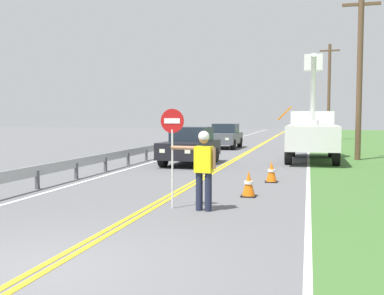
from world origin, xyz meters
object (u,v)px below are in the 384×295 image
at_px(utility_pole_near, 360,73).
at_px(flagger_worker, 203,165).
at_px(utility_pole_mid, 329,90).
at_px(stop_sign_paddle, 172,136).
at_px(utility_bucket_truck, 312,132).
at_px(traffic_cone_lead, 249,184).
at_px(traffic_cone_mid, 271,172).
at_px(oncoming_sedan_nearest, 190,146).
at_px(oncoming_sedan_second, 225,136).

bearing_deg(utility_pole_near, flagger_worker, -108.81).
relative_size(utility_pole_near, utility_pole_mid, 0.92).
bearing_deg(stop_sign_paddle, utility_pole_mid, 81.84).
xyz_separation_m(utility_bucket_truck, utility_pole_near, (2.23, 0.53, 2.92)).
height_order(utility_pole_near, traffic_cone_lead, utility_pole_near).
height_order(utility_bucket_truck, traffic_cone_mid, utility_bucket_truck).
xyz_separation_m(oncoming_sedan_nearest, traffic_cone_mid, (4.03, -4.73, -0.50)).
bearing_deg(oncoming_sedan_nearest, utility_pole_near, 28.74).
bearing_deg(flagger_worker, utility_bucket_truck, 79.45).
height_order(flagger_worker, stop_sign_paddle, stop_sign_paddle).
relative_size(flagger_worker, traffic_cone_mid, 2.61).
bearing_deg(oncoming_sedan_nearest, oncoming_sedan_second, 92.17).
distance_m(oncoming_sedan_second, traffic_cone_lead, 18.93).
relative_size(oncoming_sedan_nearest, utility_pole_mid, 0.47).
xyz_separation_m(oncoming_sedan_second, traffic_cone_mid, (4.44, -15.63, -0.50)).
xyz_separation_m(stop_sign_paddle, oncoming_sedan_nearest, (-2.12, 9.57, -0.88)).
bearing_deg(utility_pole_mid, oncoming_sedan_second, -118.86).
bearing_deg(oncoming_sedan_nearest, traffic_cone_lead, -64.29).
height_order(utility_bucket_truck, utility_pole_mid, utility_pole_mid).
height_order(oncoming_sedan_nearest, utility_pole_near, utility_pole_near).
bearing_deg(utility_pole_near, stop_sign_paddle, -111.72).
height_order(oncoming_sedan_nearest, utility_pole_mid, utility_pole_mid).
relative_size(utility_bucket_truck, utility_pole_near, 0.82).
relative_size(stop_sign_paddle, utility_pole_mid, 0.26).
bearing_deg(flagger_worker, oncoming_sedan_second, 99.11).
relative_size(utility_pole_near, traffic_cone_lead, 11.84).
relative_size(flagger_worker, oncoming_sedan_second, 0.44).
relative_size(oncoming_sedan_nearest, utility_pole_near, 0.50).
bearing_deg(stop_sign_paddle, traffic_cone_lead, 52.45).
relative_size(stop_sign_paddle, oncoming_sedan_nearest, 0.56).
height_order(flagger_worker, traffic_cone_lead, flagger_worker).
bearing_deg(traffic_cone_lead, utility_pole_near, 71.44).
bearing_deg(stop_sign_paddle, oncoming_sedan_second, 97.06).
height_order(stop_sign_paddle, utility_pole_mid, utility_pole_mid).
bearing_deg(utility_pole_mid, stop_sign_paddle, -98.16).
bearing_deg(traffic_cone_mid, utility_pole_mid, 84.19).
height_order(oncoming_sedan_second, utility_pole_near, utility_pole_near).
bearing_deg(traffic_cone_mid, flagger_worker, -103.05).
xyz_separation_m(traffic_cone_lead, traffic_cone_mid, (0.38, 2.85, 0.00)).
distance_m(utility_bucket_truck, traffic_cone_mid, 8.53).
bearing_deg(traffic_cone_mid, stop_sign_paddle, -111.49).
bearing_deg(traffic_cone_lead, oncoming_sedan_second, 102.40).
bearing_deg(flagger_worker, oncoming_sedan_nearest, 106.64).
distance_m(utility_pole_near, utility_pole_mid, 20.17).
xyz_separation_m(flagger_worker, oncoming_sedan_nearest, (-2.89, 9.66, -0.21)).
relative_size(utility_pole_near, traffic_cone_mid, 11.84).
relative_size(stop_sign_paddle, oncoming_sedan_second, 0.56).
bearing_deg(traffic_cone_mid, utility_pole_near, 68.15).
xyz_separation_m(utility_bucket_truck, traffic_cone_mid, (-1.33, -8.36, -1.07)).
distance_m(flagger_worker, stop_sign_paddle, 1.02).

